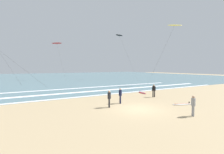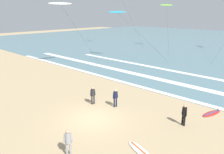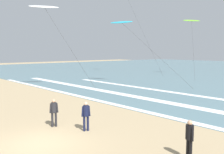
% 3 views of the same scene
% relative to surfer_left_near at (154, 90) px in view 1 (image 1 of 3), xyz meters
% --- Properties ---
extents(ground_plane, '(160.00, 160.00, 0.00)m').
position_rel_surfer_left_near_xyz_m(ground_plane, '(-5.53, -3.68, -0.96)').
color(ground_plane, tan).
extents(ocean_surface, '(140.00, 90.00, 0.01)m').
position_rel_surfer_left_near_xyz_m(ocean_surface, '(-5.53, 49.36, -0.95)').
color(ocean_surface, slate).
rests_on(ocean_surface, ground).
extents(wave_foam_shoreline, '(53.50, 0.61, 0.01)m').
position_rel_surfer_left_near_xyz_m(wave_foam_shoreline, '(-6.43, 4.76, -0.94)').
color(wave_foam_shoreline, white).
rests_on(wave_foam_shoreline, ocean_surface).
extents(wave_foam_mid_break, '(52.89, 1.07, 0.01)m').
position_rel_surfer_left_near_xyz_m(wave_foam_mid_break, '(-6.47, 8.56, -0.94)').
color(wave_foam_mid_break, white).
rests_on(wave_foam_mid_break, ocean_surface).
extents(wave_foam_outer_break, '(41.59, 0.84, 0.01)m').
position_rel_surfer_left_near_xyz_m(wave_foam_outer_break, '(-5.16, 13.30, -0.94)').
color(wave_foam_outer_break, white).
rests_on(wave_foam_outer_break, ocean_surface).
extents(surfer_left_near, '(0.50, 0.32, 1.60)m').
position_rel_surfer_left_near_xyz_m(surfer_left_near, '(0.00, 0.00, 0.00)').
color(surfer_left_near, black).
rests_on(surfer_left_near, ground).
extents(surfer_right_near, '(0.32, 0.51, 1.60)m').
position_rel_surfer_left_near_xyz_m(surfer_right_near, '(-7.51, -1.86, 0.00)').
color(surfer_right_near, '#232328').
rests_on(surfer_right_near, ground).
extents(surfer_left_far, '(0.32, 0.51, 1.60)m').
position_rel_surfer_left_near_xyz_m(surfer_left_far, '(-5.68, -0.95, 0.00)').
color(surfer_left_far, '#141938').
rests_on(surfer_left_far, ground).
extents(surfer_background_far, '(0.38, 0.46, 1.60)m').
position_rel_surfer_left_near_xyz_m(surfer_background_far, '(-3.32, -7.57, 0.00)').
color(surfer_background_far, gray).
rests_on(surfer_background_far, ground).
extents(surfboard_left_pile, '(1.15, 2.18, 0.25)m').
position_rel_surfer_left_near_xyz_m(surfboard_left_pile, '(0.90, 3.26, -0.91)').
color(surfboard_left_pile, red).
rests_on(surfboard_left_pile, ground).
extents(surfboard_near_water, '(2.18, 1.20, 0.25)m').
position_rel_surfer_left_near_xyz_m(surfboard_near_water, '(-0.55, -4.54, -0.91)').
color(surfboard_near_water, silver).
rests_on(surfboard_near_water, ground).
extents(kite_red_mid_center, '(2.96, 16.26, 11.16)m').
position_rel_surfer_left_near_xyz_m(kite_red_mid_center, '(-3.86, 36.45, 9.89)').
color(kite_red_mid_center, red).
rests_on(kite_red_mid_center, ground).
extents(kite_yellow_far_left, '(6.03, 4.36, 12.81)m').
position_rel_surfer_left_near_xyz_m(kite_yellow_far_left, '(14.29, 8.73, 11.55)').
color(kite_yellow_far_left, yellow).
rests_on(kite_yellow_far_left, ground).
extents(kite_black_distant_high, '(3.29, 10.53, 14.13)m').
position_rel_surfer_left_near_xyz_m(kite_black_distant_high, '(14.06, 29.78, 12.84)').
color(kite_black_distant_high, black).
rests_on(kite_black_distant_high, ground).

